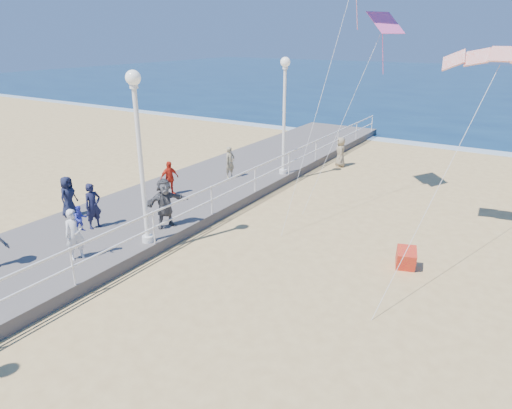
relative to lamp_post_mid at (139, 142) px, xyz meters
The scene contains 18 objects.
ground 6.48m from the lamp_post_mid, ahead, with size 160.00×160.00×0.00m, color #DCB973.
ocean 65.32m from the lamp_post_mid, 85.29° to the left, with size 160.00×90.00×0.05m, color #0C294C.
surf_line 21.50m from the lamp_post_mid, 75.37° to the left, with size 160.00×1.20×0.04m, color white.
boardwalk 4.07m from the lamp_post_mid, behind, with size 5.00×44.00×0.40m, color slate.
railing 2.43m from the lamp_post_mid, ahead, with size 0.05×42.00×0.55m.
lamp_post_mid is the anchor object (origin of this frame).
lamp_post_far 9.00m from the lamp_post_mid, 90.00° to the left, with size 0.44×0.44×5.32m.
woman_holding_toddler 3.29m from the lamp_post_mid, 115.30° to the right, with size 0.56×0.37×1.55m, color silver.
toddler_held 2.81m from the lamp_post_mid, 113.21° to the right, with size 0.39×0.30×0.80m, color #343EC4.
spectator_0 3.41m from the lamp_post_mid, behind, with size 0.58×0.38×1.59m, color #191B37.
spectator_3 5.22m from the lamp_post_mid, 122.97° to the left, with size 0.84×0.35×1.43m, color red.
spectator_4 4.71m from the lamp_post_mid, behind, with size 0.73×0.48×1.50m, color #181D36.
spectator_5 2.72m from the lamp_post_mid, 105.32° to the left, with size 1.60×0.51×1.73m, color #505054.
spectator_6 7.74m from the lamp_post_mid, 103.77° to the left, with size 0.53×0.35×1.46m, color #998D69.
beach_walker_c 13.30m from the lamp_post_mid, 84.18° to the left, with size 0.77×0.50×1.58m, color gray.
box_kite 8.72m from the lamp_post_mid, 24.20° to the left, with size 0.55×0.55×0.60m, color red.
kite_parafoil 10.90m from the lamp_post_mid, 35.10° to the left, with size 3.34×0.90×0.30m, color red, non-canonical shape.
kite_diamond_pink 10.23m from the lamp_post_mid, 62.65° to the left, with size 1.20×1.20×0.02m, color #E855A9.
Camera 1 is at (4.65, -9.45, 6.66)m, focal length 32.00 mm.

